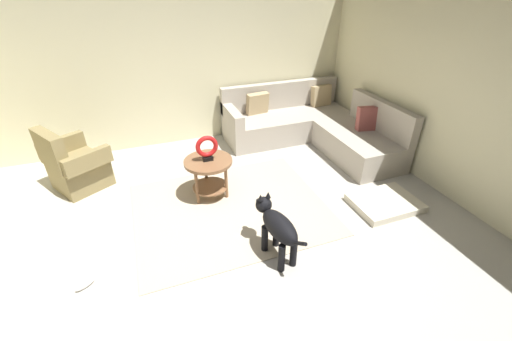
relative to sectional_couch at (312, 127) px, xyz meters
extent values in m
cube|color=#B7B2A8|center=(-1.99, -2.01, -0.34)|extent=(6.00, 6.00, 0.10)
cube|color=beige|center=(-1.99, 0.93, 1.06)|extent=(6.00, 0.12, 2.70)
cube|color=beige|center=(0.95, -2.01, 1.06)|extent=(0.12, 6.00, 2.70)
cube|color=#BCAD93|center=(-1.84, -1.31, -0.29)|extent=(2.30, 1.90, 0.01)
cube|color=#B2A899|center=(-0.26, 0.39, -0.08)|extent=(2.20, 0.85, 0.42)
cube|color=#B2A899|center=(-0.26, 0.75, 0.36)|extent=(2.20, 0.14, 0.46)
cube|color=#B2A899|center=(0.41, -0.73, -0.08)|extent=(0.85, 1.40, 0.42)
cube|color=#B2A899|center=(0.77, -0.73, 0.36)|extent=(0.14, 1.40, 0.46)
cube|color=#B2A899|center=(-1.28, 0.39, 0.24)|extent=(0.16, 0.85, 0.22)
cube|color=tan|center=(0.49, 0.60, 0.30)|extent=(0.40, 0.21, 0.39)
cube|color=tan|center=(-0.76, 0.60, 0.30)|extent=(0.40, 0.21, 0.39)
cube|color=#994C47|center=(0.62, -0.63, 0.30)|extent=(0.40, 0.23, 0.39)
cube|color=olive|center=(-3.58, -0.09, -0.09)|extent=(0.82, 0.82, 0.40)
cube|color=olive|center=(-3.79, -0.22, 0.35)|extent=(0.43, 0.59, 0.48)
cube|color=olive|center=(-3.76, 0.21, 0.22)|extent=(0.57, 0.40, 0.22)
cube|color=olive|center=(-3.40, -0.39, 0.22)|extent=(0.57, 0.40, 0.22)
cylinder|color=brown|center=(-2.00, -0.96, 0.23)|extent=(0.60, 0.60, 0.04)
cylinder|color=brown|center=(-2.00, -0.96, -0.14)|extent=(0.45, 0.45, 0.02)
cylinder|color=brown|center=(-2.00, -0.74, -0.04)|extent=(0.04, 0.04, 0.50)
cylinder|color=brown|center=(-2.19, -1.07, -0.04)|extent=(0.04, 0.04, 0.50)
cylinder|color=brown|center=(-1.82, -1.07, -0.04)|extent=(0.04, 0.04, 0.50)
cube|color=black|center=(-2.00, -0.96, 0.27)|extent=(0.12, 0.08, 0.05)
torus|color=red|center=(-2.00, -0.96, 0.44)|extent=(0.28, 0.06, 0.28)
cube|color=beige|center=(-0.01, -1.93, -0.25)|extent=(0.80, 0.60, 0.09)
cylinder|color=black|center=(-1.71, -2.12, -0.13)|extent=(0.07, 0.07, 0.32)
cylinder|color=black|center=(-1.57, -2.10, -0.13)|extent=(0.07, 0.07, 0.32)
cylinder|color=black|center=(-1.66, -2.43, -0.13)|extent=(0.07, 0.07, 0.32)
cylinder|color=black|center=(-1.52, -2.40, -0.13)|extent=(0.07, 0.07, 0.32)
ellipsoid|color=black|center=(-1.61, -2.26, 0.11)|extent=(0.30, 0.55, 0.24)
sphere|color=black|center=(-1.66, -1.97, 0.18)|extent=(0.17, 0.17, 0.17)
ellipsoid|color=black|center=(-1.68, -1.89, 0.16)|extent=(0.09, 0.13, 0.07)
cone|color=black|center=(-1.71, -1.98, 0.30)|extent=(0.06, 0.06, 0.07)
cone|color=black|center=(-1.62, -1.97, 0.30)|extent=(0.06, 0.06, 0.07)
cylinder|color=black|center=(-1.56, -2.57, 0.15)|extent=(0.07, 0.20, 0.16)
ellipsoid|color=silver|center=(-3.45, -1.98, -0.26)|extent=(0.19, 0.14, 0.06)
camera|label=1|loc=(-2.68, -4.46, 2.21)|focal=22.95mm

